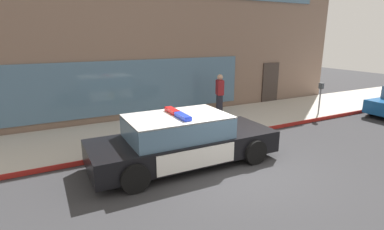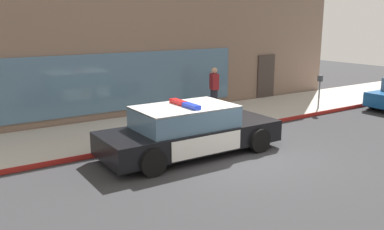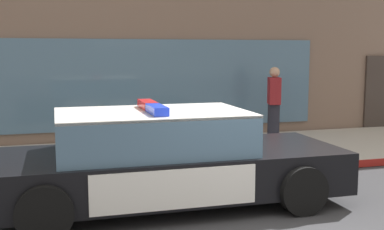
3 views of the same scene
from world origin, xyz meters
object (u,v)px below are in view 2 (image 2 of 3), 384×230
object	(u,v)px
police_cruiser	(189,130)
pedestrian_on_sidewalk	(214,89)
fire_hydrant	(160,124)
parking_meter	(320,86)

from	to	relation	value
police_cruiser	pedestrian_on_sidewalk	world-z (taller)	pedestrian_on_sidewalk
fire_hydrant	parking_meter	distance (m)	7.26
police_cruiser	fire_hydrant	xyz separation A→B (m)	(0.03, 1.69, -0.18)
police_cruiser	parking_meter	world-z (taller)	police_cruiser
police_cruiser	parking_meter	bearing A→B (deg)	12.64
fire_hydrant	pedestrian_on_sidewalk	size ratio (longest dim) A/B	0.42
pedestrian_on_sidewalk	parking_meter	distance (m)	4.28
pedestrian_on_sidewalk	fire_hydrant	bearing A→B (deg)	-135.31
police_cruiser	pedestrian_on_sidewalk	xyz separation A→B (m)	(3.47, 3.53, 0.33)
fire_hydrant	parking_meter	bearing A→B (deg)	-0.90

